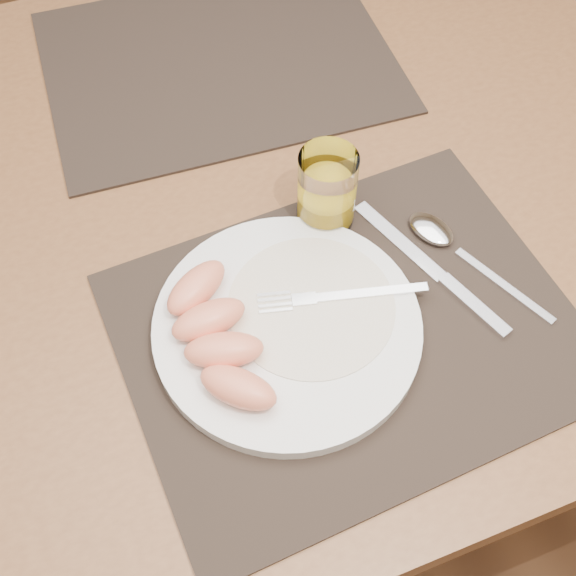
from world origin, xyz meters
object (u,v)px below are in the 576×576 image
Objects in this scene: table at (262,228)px; fork at (328,297)px; plate at (287,327)px; placemat_far at (219,61)px; juice_glass at (327,193)px; placemat_near at (349,331)px; knife at (442,278)px; spoon at (442,237)px.

table is 0.21m from fork.
plate is (-0.04, -0.20, 0.10)m from table.
plate is (-0.06, -0.42, 0.01)m from placemat_far.
juice_glass is (0.09, 0.12, 0.03)m from plate.
knife reaches higher than placemat_near.
fork is at bearing 174.46° from knife.
knife is at bearing -116.89° from spoon.
fork is at bearing -92.02° from placemat_far.
placemat_far is at bearing 95.56° from juice_glass.
spoon is (0.02, 0.05, 0.00)m from knife.
fork is (0.01, -0.19, 0.11)m from table.
placemat_near is 0.12m from knife.
knife is (0.12, 0.02, 0.00)m from placemat_near.
plate is (-0.06, 0.02, 0.01)m from placemat_near.
knife is 2.22× the size of juice_glass.
spoon is (0.14, 0.07, 0.01)m from placemat_near.
spoon is 0.14m from juice_glass.
plate is at bearing -179.99° from knife.
plate reaches higher than spoon.
placemat_near is at bearing -90.49° from placemat_far.
spoon is (0.20, 0.05, -0.00)m from plate.
placemat_near is 1.00× the size of placemat_far.
placemat_far is 0.30m from juice_glass.
placemat_far is 0.40m from spoon.
juice_glass reaches higher than table.
placemat_near and placemat_far have the same top height.
spoon is (0.14, -0.37, 0.01)m from placemat_far.
fork reaches higher than placemat_near.
fork is 1.81× the size of juice_glass.
table is at bearing 78.01° from plate.
placemat_near is at bearing -102.86° from juice_glass.
spoon is (0.16, -0.15, 0.09)m from table.
plate is at bearing -98.59° from placemat_far.
table is 3.11× the size of placemat_near.
spoon is at bearing -43.97° from table.
placemat_near is at bearing -73.07° from fork.
plate is 1.46× the size of spoon.
knife is (0.13, -0.20, 0.09)m from table.
knife reaches higher than placemat_far.
fork is 0.94× the size of spoon.
fork is at bearing -111.69° from juice_glass.
juice_glass reaches higher than spoon.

